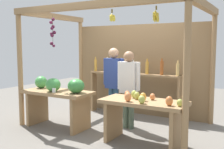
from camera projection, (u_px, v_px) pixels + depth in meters
The scene contains 7 objects.
ground_plane at pixel (117, 124), 5.60m from camera, with size 12.00×12.00×0.00m, color slate.
market_stall at pixel (128, 57), 5.87m from camera, with size 3.48×2.15×2.36m.
fruit_counter_left at pixel (58, 94), 5.32m from camera, with size 1.42×0.64×1.01m.
fruit_counter_right at pixel (144, 111), 4.41m from camera, with size 1.41×0.64×0.89m.
bottle_shelf_unit at pixel (133, 81), 6.17m from camera, with size 2.24×0.22×1.36m.
vendor_man at pixel (114, 78), 5.63m from camera, with size 0.48×0.21×1.58m.
vendor_woman at pixel (129, 83), 5.23m from camera, with size 0.48×0.21×1.53m.
Camera 1 is at (2.66, -4.76, 1.64)m, focal length 43.10 mm.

